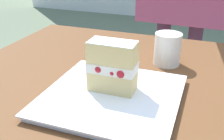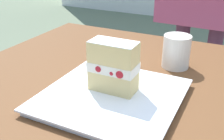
# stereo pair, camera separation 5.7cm
# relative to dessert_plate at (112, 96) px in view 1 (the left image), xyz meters

# --- Properties ---
(dessert_plate) EXTENTS (0.28, 0.28, 0.02)m
(dessert_plate) POSITION_rel_dessert_plate_xyz_m (0.00, 0.00, 0.00)
(dessert_plate) COLOR white
(dessert_plate) RESTS_ON patio_table
(cake_slice) EXTENTS (0.10, 0.06, 0.11)m
(cake_slice) POSITION_rel_dessert_plate_xyz_m (-0.01, 0.02, 0.06)
(cake_slice) COLOR #E0C17A
(cake_slice) RESTS_ON dessert_plate
(coffee_cup) EXTENTS (0.07, 0.07, 0.09)m
(coffee_cup) POSITION_rel_dessert_plate_xyz_m (0.08, 0.23, 0.04)
(coffee_cup) COLOR silver
(coffee_cup) RESTS_ON patio_table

